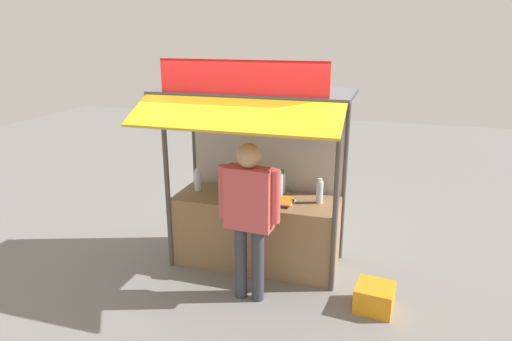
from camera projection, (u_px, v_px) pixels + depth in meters
name	position (u px, v px, depth m)	size (l,w,h in m)	color
ground_plane	(256.00, 263.00, 5.66)	(20.00, 20.00, 0.00)	slate
stall_counter	(256.00, 231.00, 5.53)	(1.98, 0.70, 0.87)	olive
stall_structure	(258.00, 143.00, 5.28)	(2.18, 1.54, 2.52)	#4C4742
water_bottle_left	(232.00, 180.00, 5.63)	(0.09, 0.09, 0.30)	silver
water_bottle_right	(197.00, 180.00, 5.62)	(0.08, 0.08, 0.29)	silver
water_bottle_far_right	(282.00, 182.00, 5.54)	(0.08, 0.08, 0.30)	silver
water_bottle_back_right	(279.00, 185.00, 5.42)	(0.09, 0.09, 0.32)	silver
water_bottle_center	(320.00, 192.00, 5.22)	(0.08, 0.08, 0.30)	silver
magazine_stack_rear_center	(284.00, 202.00, 5.22)	(0.21, 0.32, 0.04)	white
magazine_stack_back_left	(251.00, 203.00, 5.18)	(0.21, 0.31, 0.04)	white
magazine_stack_front_right	(232.00, 196.00, 5.42)	(0.26, 0.29, 0.04)	red
banana_bunch_rightmost	(187.00, 122.00, 4.88)	(0.09, 0.09, 0.26)	#332D23
banana_bunch_inner_left	(314.00, 132.00, 4.50)	(0.09, 0.09, 0.29)	#332D23
vendor_person	(249.00, 209.00, 4.61)	(0.66, 0.25, 1.74)	#383842
plastic_crate	(374.00, 297.00, 4.68)	(0.38, 0.38, 0.27)	orange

